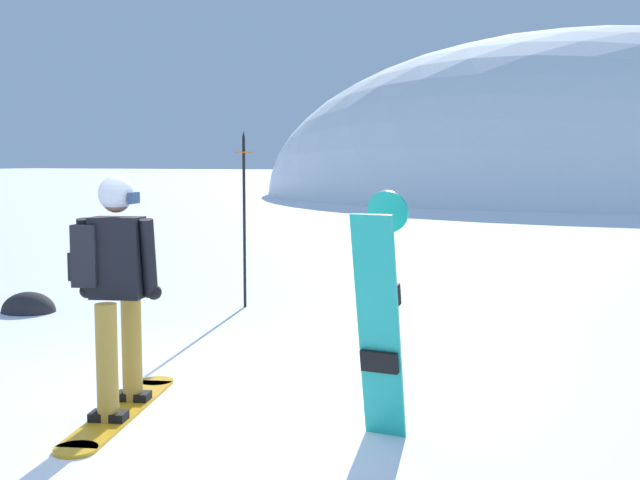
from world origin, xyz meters
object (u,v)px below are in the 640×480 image
(snowboarder_main, at_px, (114,287))
(spare_snowboard, at_px, (380,315))
(piste_marker_near, at_px, (244,208))
(rock_dark, at_px, (29,312))

(snowboarder_main, relative_size, spare_snowboard, 1.08)
(snowboarder_main, distance_m, piste_marker_near, 4.28)
(rock_dark, bearing_deg, spare_snowboard, -23.59)
(snowboarder_main, bearing_deg, piste_marker_near, 108.04)
(piste_marker_near, xyz_separation_m, rock_dark, (-2.21, -1.39, -1.24))
(spare_snowboard, bearing_deg, snowboarder_main, -171.58)
(snowboarder_main, height_order, piste_marker_near, piste_marker_near)
(spare_snowboard, relative_size, piste_marker_near, 0.75)
(piste_marker_near, bearing_deg, spare_snowboard, -49.34)
(rock_dark, bearing_deg, snowboarder_main, -37.02)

